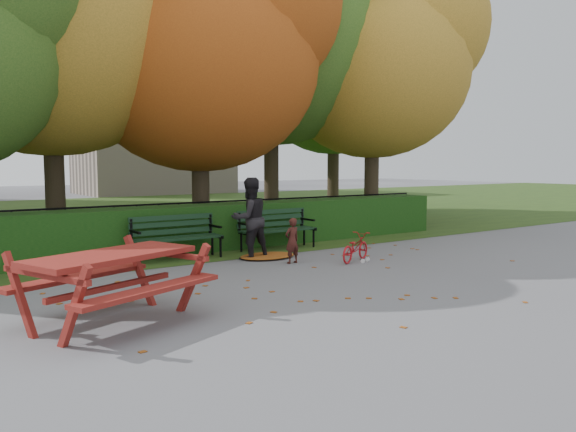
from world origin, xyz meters
TOP-DOWN VIEW (x-y plane):
  - ground at (0.00, 0.00)m, footprint 90.00×90.00m
  - grass_strip at (0.00, 14.00)m, footprint 90.00×90.00m
  - building_right at (8.00, 28.00)m, footprint 9.00×6.00m
  - hedge at (0.00, 4.50)m, footprint 13.00×0.90m
  - iron_fence at (0.00, 5.30)m, footprint 14.00×0.04m
  - tree_b at (-2.44, 6.75)m, footprint 6.72×6.40m
  - tree_c at (0.83, 5.96)m, footprint 6.30×6.00m
  - tree_d at (3.88, 7.23)m, footprint 7.14×6.80m
  - tree_e at (6.52, 5.77)m, footprint 6.09×5.80m
  - tree_g at (8.33, 9.76)m, footprint 6.30×6.00m
  - bench_left at (-1.30, 3.70)m, footprint 1.80×0.57m
  - bench_right at (1.10, 3.70)m, footprint 1.80×0.57m
  - picnic_table at (-3.77, -0.02)m, footprint 2.43×2.21m
  - leaf_pile at (0.30, 2.82)m, footprint 1.43×1.24m
  - leaf_scatter at (0.00, 0.30)m, footprint 9.00×5.70m
  - child at (0.35, 2.03)m, footprint 0.33×0.23m
  - adult at (-0.07, 2.90)m, footprint 0.80×0.63m
  - bicycle at (1.47, 1.48)m, footprint 1.11×0.74m

SIDE VIEW (x-z plane):
  - ground at x=0.00m, z-range 0.00..0.00m
  - grass_strip at x=0.00m, z-range 0.01..0.01m
  - leaf_scatter at x=0.00m, z-range 0.00..0.01m
  - leaf_pile at x=0.30m, z-range 0.00..0.08m
  - bicycle at x=1.47m, z-range 0.00..0.55m
  - child at x=0.35m, z-range 0.00..0.87m
  - hedge at x=0.00m, z-range 0.00..1.00m
  - bench_left at x=-1.30m, z-range 0.08..0.96m
  - bench_right at x=1.10m, z-range 0.08..0.96m
  - iron_fence at x=0.00m, z-range 0.03..1.05m
  - picnic_table at x=-3.77m, z-range 0.18..1.15m
  - adult at x=-0.07m, z-range 0.00..1.64m
  - tree_c at x=0.83m, z-range 0.82..8.82m
  - tree_e at x=6.52m, z-range 1.01..9.16m
  - tree_g at x=8.33m, z-range 1.10..9.65m
  - tree_b at x=-2.44m, z-range 1.01..9.80m
  - tree_d at x=3.88m, z-range 1.19..10.77m
  - building_right at x=8.00m, z-range 0.00..12.00m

